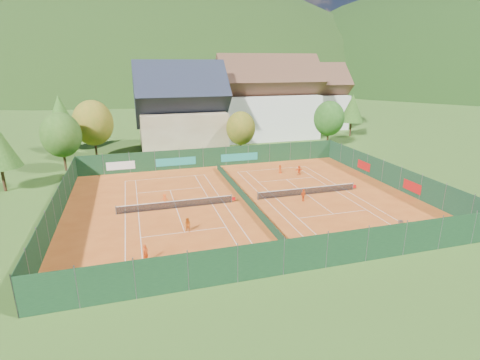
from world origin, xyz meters
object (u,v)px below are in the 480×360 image
object	(u,v)px
player_left_far	(165,199)
player_right_near	(303,195)
player_left_mid	(188,225)
chalet	(181,113)
player_left_near	(145,253)
player_right_far_b	(299,170)
hotel_block_b	(310,101)
hotel_block_a	(267,103)
player_right_far_a	(280,169)
ball_hopper	(401,222)

from	to	relation	value
player_left_far	player_right_near	distance (m)	16.06
player_left_mid	chalet	bearing A→B (deg)	122.51
player_left_near	player_right_far_b	bearing A→B (deg)	-2.39
hotel_block_b	player_left_near	distance (m)	69.38
hotel_block_a	player_right_far_b	xyz separation A→B (m)	(-5.40, -28.06, -6.68)
player_right_far_a	player_right_far_b	bearing A→B (deg)	114.60
hotel_block_b	player_left_far	xyz separation A→B (m)	(-39.09, -42.44, -5.97)
chalet	player_left_mid	xyz separation A→B (m)	(-4.67, -36.35, -5.91)
player_left_near	player_left_far	bearing A→B (deg)	35.10
chalet	player_left_far	world-z (taller)	chalet
player_left_mid	player_right_far_a	bearing A→B (deg)	84.66
hotel_block_b	player_right_far_b	bearing A→B (deg)	-118.28
hotel_block_b	player_right_far_b	distance (m)	41.38
ball_hopper	player_right_far_b	size ratio (longest dim) A/B	0.57
ball_hopper	player_right_far_b	distance (m)	19.29
hotel_block_b	player_right_far_a	size ratio (longest dim) A/B	13.33
player_right_far_b	player_left_far	bearing A→B (deg)	16.77
player_left_far	player_right_far_a	size ratio (longest dim) A/B	1.00
player_left_far	player_right_near	world-z (taller)	player_right_near
player_right_far_b	player_left_near	bearing A→B (deg)	39.04
ball_hopper	player_right_far_a	distance (m)	21.25
player_left_mid	player_right_near	world-z (taller)	player_right_near
player_left_mid	player_right_far_a	distance (m)	22.56
player_left_mid	player_right_far_b	bearing A→B (deg)	77.85
ball_hopper	player_left_mid	distance (m)	20.88
hotel_block_a	player_right_far_a	bearing A→B (deg)	-106.18
hotel_block_b	player_right_near	distance (m)	51.83
chalet	player_right_near	distance (m)	33.80
chalet	hotel_block_b	bearing A→B (deg)	22.99
chalet	player_left_near	bearing A→B (deg)	-102.15
player_left_mid	player_right_far_b	world-z (taller)	player_left_mid
player_left_near	player_right_far_a	distance (m)	28.82
ball_hopper	player_right_far_b	bearing A→B (deg)	96.03
player_left_near	player_right_far_a	size ratio (longest dim) A/B	1.20
player_right_far_a	player_right_far_b	size ratio (longest dim) A/B	0.92
chalet	player_right_far_a	xyz separation A→B (m)	(11.33, -20.44, -5.98)
player_left_far	player_right_far_a	bearing A→B (deg)	-148.59
player_left_mid	player_right_near	distance (m)	14.95
player_right_near	player_right_far_b	bearing A→B (deg)	41.52
player_left_far	chalet	bearing A→B (deg)	-95.35
hotel_block_b	ball_hopper	bearing A→B (deg)	-107.46
player_left_near	player_left_far	distance (m)	12.89
hotel_block_a	player_right_far_a	size ratio (longest dim) A/B	16.66
chalet	player_right_near	xyz separation A→B (m)	(9.59, -31.87, -5.88)
hotel_block_b	ball_hopper	xyz separation A→B (m)	(-17.38, -55.25, -6.06)
hotel_block_a	hotel_block_b	distance (m)	16.14
chalet	player_right_far_a	size ratio (longest dim) A/B	12.49
player_left_mid	player_right_near	bearing A→B (deg)	57.25
player_right_far_b	player_left_mid	bearing A→B (deg)	36.84
player_left_far	player_right_far_b	world-z (taller)	player_right_far_b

